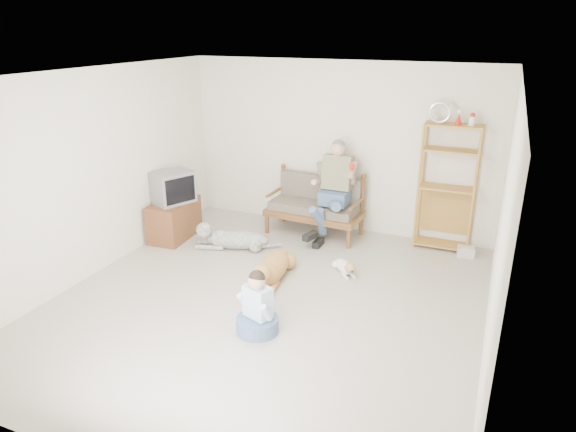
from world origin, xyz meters
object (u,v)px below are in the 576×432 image
at_px(loveseat, 316,204).
at_px(tv_stand, 174,219).
at_px(etagere, 447,186).
at_px(golden_retriever, 272,269).

relative_size(loveseat, tv_stand, 1.65).
height_order(loveseat, etagere, etagere).
distance_m(etagere, tv_stand, 4.21).
distance_m(loveseat, tv_stand, 2.27).
xyz_separation_m(loveseat, golden_retriever, (0.05, -1.82, -0.32)).
xyz_separation_m(tv_stand, golden_retriever, (2.05, -0.75, -0.13)).
bearing_deg(golden_retriever, tv_stand, 152.43).
bearing_deg(loveseat, etagere, 8.45).
bearing_deg(golden_retriever, etagere, 38.90).
height_order(loveseat, tv_stand, loveseat).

